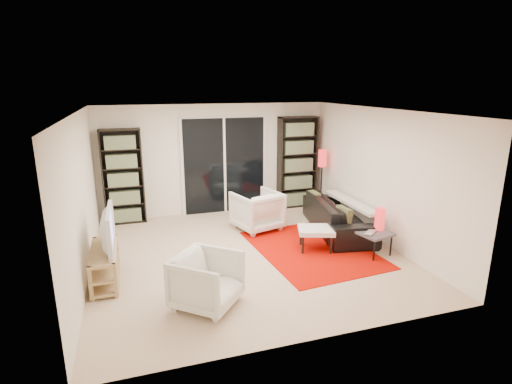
# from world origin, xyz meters

# --- Properties ---
(floor) EXTENTS (5.00, 5.00, 0.00)m
(floor) POSITION_xyz_m (0.00, 0.00, 0.00)
(floor) COLOR beige
(floor) RESTS_ON ground
(wall_back) EXTENTS (5.00, 0.02, 2.40)m
(wall_back) POSITION_xyz_m (0.00, 2.50, 1.20)
(wall_back) COLOR white
(wall_back) RESTS_ON ground
(wall_front) EXTENTS (5.00, 0.02, 2.40)m
(wall_front) POSITION_xyz_m (0.00, -2.50, 1.20)
(wall_front) COLOR white
(wall_front) RESTS_ON ground
(wall_left) EXTENTS (0.02, 5.00, 2.40)m
(wall_left) POSITION_xyz_m (-2.50, 0.00, 1.20)
(wall_left) COLOR white
(wall_left) RESTS_ON ground
(wall_right) EXTENTS (0.02, 5.00, 2.40)m
(wall_right) POSITION_xyz_m (2.50, 0.00, 1.20)
(wall_right) COLOR white
(wall_right) RESTS_ON ground
(ceiling) EXTENTS (5.00, 5.00, 0.02)m
(ceiling) POSITION_xyz_m (0.00, 0.00, 2.40)
(ceiling) COLOR white
(ceiling) RESTS_ON wall_back
(sliding_door) EXTENTS (1.92, 0.08, 2.16)m
(sliding_door) POSITION_xyz_m (0.20, 2.46, 1.05)
(sliding_door) COLOR white
(sliding_door) RESTS_ON ground
(bookshelf_left) EXTENTS (0.80, 0.30, 1.95)m
(bookshelf_left) POSITION_xyz_m (-1.95, 2.33, 0.98)
(bookshelf_left) COLOR black
(bookshelf_left) RESTS_ON ground
(bookshelf_right) EXTENTS (0.90, 0.30, 2.10)m
(bookshelf_right) POSITION_xyz_m (1.90, 2.33, 1.05)
(bookshelf_right) COLOR black
(bookshelf_right) RESTS_ON ground
(tv_stand) EXTENTS (0.37, 1.15, 0.50)m
(tv_stand) POSITION_xyz_m (-2.25, -0.30, 0.26)
(tv_stand) COLOR tan
(tv_stand) RESTS_ON floor
(tv) EXTENTS (0.14, 1.04, 0.60)m
(tv) POSITION_xyz_m (-2.23, -0.30, 0.80)
(tv) COLOR black
(tv) RESTS_ON tv_stand
(rug) EXTENTS (2.00, 2.59, 0.01)m
(rug) POSITION_xyz_m (1.13, -0.15, 0.01)
(rug) COLOR #C40B00
(rug) RESTS_ON floor
(sofa) EXTENTS (1.22, 2.31, 0.64)m
(sofa) POSITION_xyz_m (2.01, 0.54, 0.32)
(sofa) COLOR black
(sofa) RESTS_ON floor
(armchair_back) EXTENTS (1.03, 1.04, 0.77)m
(armchair_back) POSITION_xyz_m (0.53, 1.12, 0.39)
(armchair_back) COLOR silver
(armchair_back) RESTS_ON floor
(armchair_front) EXTENTS (1.09, 1.08, 0.71)m
(armchair_front) POSITION_xyz_m (-0.96, -1.41, 0.36)
(armchair_front) COLOR silver
(armchair_front) RESTS_ON floor
(ottoman) EXTENTS (0.73, 0.66, 0.40)m
(ottoman) POSITION_xyz_m (1.19, -0.17, 0.35)
(ottoman) COLOR silver
(ottoman) RESTS_ON floor
(side_table) EXTENTS (0.62, 0.62, 0.40)m
(side_table) POSITION_xyz_m (2.03, -0.65, 0.36)
(side_table) COLOR #47464B
(side_table) RESTS_ON floor
(laptop) EXTENTS (0.36, 0.35, 0.02)m
(laptop) POSITION_xyz_m (1.97, -0.71, 0.41)
(laptop) COLOR silver
(laptop) RESTS_ON side_table
(table_lamp) EXTENTS (0.17, 0.17, 0.38)m
(table_lamp) POSITION_xyz_m (2.19, -0.56, 0.59)
(table_lamp) COLOR red
(table_lamp) RESTS_ON side_table
(floor_lamp) EXTENTS (0.21, 0.21, 1.40)m
(floor_lamp) POSITION_xyz_m (2.29, 1.85, 1.07)
(floor_lamp) COLOR black
(floor_lamp) RESTS_ON floor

